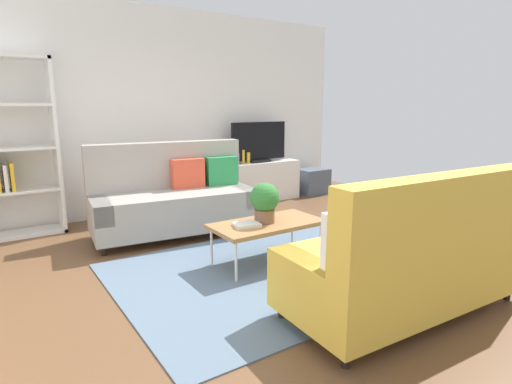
{
  "coord_description": "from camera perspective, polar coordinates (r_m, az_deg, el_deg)",
  "views": [
    {
      "loc": [
        -2.19,
        -3.09,
        1.55
      ],
      "look_at": [
        0.18,
        0.45,
        0.65
      ],
      "focal_mm": 29.16,
      "sensor_mm": 36.0,
      "label": 1
    }
  ],
  "objects": [
    {
      "name": "bottle_0",
      "position": [
        6.51,
        -2.48,
        4.59
      ],
      "size": [
        0.05,
        0.05,
        0.17
      ],
      "primitive_type": "cylinder",
      "color": "purple",
      "rests_on": "tv_console"
    },
    {
      "name": "ground_plane",
      "position": [
        4.09,
        1.44,
        -10.33
      ],
      "size": [
        7.68,
        7.68,
        0.0
      ],
      "primitive_type": "plane",
      "color": "brown"
    },
    {
      "name": "tv_console",
      "position": [
        6.82,
        0.29,
        1.5
      ],
      "size": [
        1.4,
        0.44,
        0.64
      ],
      "primitive_type": "cube",
      "color": "silver",
      "rests_on": "ground_plane"
    },
    {
      "name": "area_rug",
      "position": [
        4.04,
        2.62,
        -10.58
      ],
      "size": [
        2.9,
        2.2,
        0.01
      ],
      "primitive_type": "cube",
      "color": "slate",
      "rests_on": "ground_plane"
    },
    {
      "name": "bottle_1",
      "position": [
        6.55,
        -1.76,
        4.86
      ],
      "size": [
        0.04,
        0.04,
        0.22
      ],
      "primitive_type": "cylinder",
      "color": "gold",
      "rests_on": "tv_console"
    },
    {
      "name": "table_book_0",
      "position": [
        3.95,
        -1.28,
        -4.49
      ],
      "size": [
        0.27,
        0.22,
        0.03
      ],
      "primitive_type": "cube",
      "rotation": [
        0.0,
        0.0,
        -0.2
      ],
      "color": "silver",
      "rests_on": "coffee_table"
    },
    {
      "name": "tv",
      "position": [
        6.72,
        0.39,
        6.79
      ],
      "size": [
        1.0,
        0.2,
        0.64
      ],
      "color": "black",
      "rests_on": "tv_console"
    },
    {
      "name": "bottle_2",
      "position": [
        6.61,
        -1.06,
        4.73
      ],
      "size": [
        0.06,
        0.06,
        0.17
      ],
      "primitive_type": "cylinder",
      "color": "gold",
      "rests_on": "tv_console"
    },
    {
      "name": "bookshelf",
      "position": [
        5.61,
        -31.56,
        4.35
      ],
      "size": [
        1.1,
        0.36,
        2.1
      ],
      "color": "white",
      "rests_on": "ground_plane"
    },
    {
      "name": "storage_trunk",
      "position": [
        7.42,
        7.77,
        1.46
      ],
      "size": [
        0.52,
        0.4,
        0.44
      ],
      "primitive_type": "cube",
      "color": "#4C5666",
      "rests_on": "ground_plane"
    },
    {
      "name": "coffee_table",
      "position": [
        4.09,
        1.57,
        -4.53
      ],
      "size": [
        1.1,
        0.56,
        0.42
      ],
      "color": "#9E7042",
      "rests_on": "ground_plane"
    },
    {
      "name": "wall_far",
      "position": [
        6.29,
        -13.63,
        10.66
      ],
      "size": [
        6.4,
        0.12,
        2.9
      ],
      "primitive_type": "cube",
      "color": "white",
      "rests_on": "ground_plane"
    },
    {
      "name": "couch_green",
      "position": [
        3.3,
        20.35,
        -8.46
      ],
      "size": [
        1.94,
        0.94,
        1.1
      ],
      "rotation": [
        0.0,
        0.0,
        -0.05
      ],
      "color": "gold",
      "rests_on": "ground_plane"
    },
    {
      "name": "couch_beige",
      "position": [
        5.11,
        -11.16,
        -0.79
      ],
      "size": [
        1.98,
        1.05,
        1.1
      ],
      "rotation": [
        0.0,
        0.0,
        3.03
      ],
      "color": "gray",
      "rests_on": "ground_plane"
    },
    {
      "name": "vase_0",
      "position": [
        6.49,
        -4.22,
        4.59
      ],
      "size": [
        0.12,
        0.12,
        0.17
      ],
      "primitive_type": "cylinder",
      "color": "#B24C4C",
      "rests_on": "tv_console"
    },
    {
      "name": "potted_plant",
      "position": [
        4.02,
        1.18,
        -1.23
      ],
      "size": [
        0.29,
        0.29,
        0.39
      ],
      "color": "brown",
      "rests_on": "coffee_table"
    }
  ]
}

